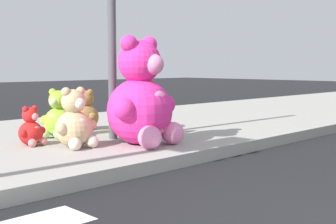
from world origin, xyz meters
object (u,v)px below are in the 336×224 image
object	(u,v)px
plush_tan	(75,123)
plush_yellow	(135,112)
sign_pole	(112,9)
plush_brown	(85,113)
plush_pink_large	(142,101)
plush_lime	(58,118)
plush_red	(31,130)
plush_teal	(154,120)

from	to	relation	value
plush_tan	plush_yellow	world-z (taller)	plush_yellow
sign_pole	plush_brown	xyz separation A→B (m)	(0.27, 1.02, -1.45)
plush_yellow	plush_brown	bearing A→B (deg)	120.99
plush_pink_large	plush_lime	size ratio (longest dim) A/B	2.02
plush_brown	sign_pole	bearing A→B (deg)	-104.65
sign_pole	plush_tan	xyz separation A→B (m)	(-0.72, -0.20, -1.41)
plush_tan	plush_red	world-z (taller)	plush_tan
plush_teal	plush_pink_large	bearing A→B (deg)	-144.83
plush_pink_large	plush_brown	xyz separation A→B (m)	(0.27, 1.61, -0.29)
plush_teal	plush_yellow	xyz separation A→B (m)	(0.08, 0.51, 0.08)
plush_tan	plush_teal	bearing A→B (deg)	1.32
plush_pink_large	plush_tan	distance (m)	0.85
plush_lime	plush_red	bearing A→B (deg)	-150.34
plush_yellow	plush_pink_large	bearing A→B (deg)	-126.10
sign_pole	plush_teal	distance (m)	1.61
plush_brown	plush_tan	xyz separation A→B (m)	(-0.99, -1.22, 0.04)
plush_teal	plush_lime	world-z (taller)	plush_lime
plush_brown	plush_yellow	distance (m)	0.79
sign_pole	plush_brown	size ratio (longest dim) A/B	5.16
plush_lime	plush_red	distance (m)	0.66
sign_pole	plush_yellow	world-z (taller)	sign_pole
plush_lime	plush_tan	distance (m)	0.88
plush_brown	plush_yellow	size ratio (longest dim) A/B	0.85
plush_teal	plush_tan	distance (m)	1.32
plush_lime	plush_yellow	size ratio (longest dim) A/B	0.91
plush_tan	plush_lime	bearing A→B (deg)	71.41
plush_pink_large	plush_brown	size ratio (longest dim) A/B	2.16
plush_pink_large	plush_brown	world-z (taller)	plush_pink_large
plush_teal	plush_red	world-z (taller)	plush_teal
plush_pink_large	plush_red	world-z (taller)	plush_pink_large
plush_pink_large	plush_red	size ratio (longest dim) A/B	2.75
sign_pole	plush_red	xyz separation A→B (m)	(-1.02, 0.31, -1.50)
plush_yellow	plush_red	size ratio (longest dim) A/B	1.49
plush_teal	plush_red	bearing A→B (deg)	163.54
plush_teal	plush_red	xyz separation A→B (m)	(-1.61, 0.48, -0.02)
plush_pink_large	plush_yellow	xyz separation A→B (m)	(0.68, 0.93, -0.24)
sign_pole	plush_brown	world-z (taller)	sign_pole
sign_pole	plush_lime	size ratio (longest dim) A/B	4.83
plush_lime	plush_tan	size ratio (longest dim) A/B	0.92
sign_pole	plush_tan	world-z (taller)	sign_pole
plush_brown	plush_lime	size ratio (longest dim) A/B	0.93
plush_brown	plush_yellow	bearing A→B (deg)	-59.01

